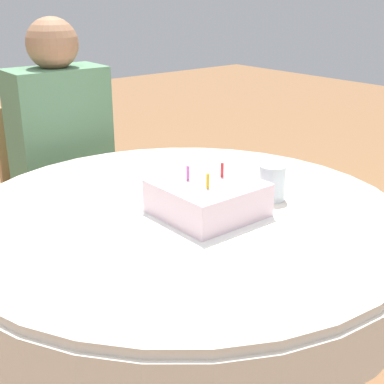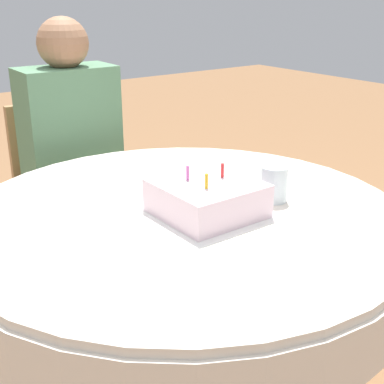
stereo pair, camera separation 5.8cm
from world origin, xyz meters
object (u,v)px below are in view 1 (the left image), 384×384
object	(u,v)px
person	(64,154)
chair	(60,204)
birthday_cake	(208,198)
drinking_glass	(272,182)

from	to	relation	value
person	chair	bearing A→B (deg)	90.00
person	birthday_cake	xyz separation A→B (m)	(-0.03, -0.84, 0.09)
person	drinking_glass	distance (m)	0.89
person	drinking_glass	bearing A→B (deg)	-77.46
birthday_cake	drinking_glass	size ratio (longest dim) A/B	2.42
chair	person	xyz separation A→B (m)	(-0.00, -0.09, 0.23)
chair	birthday_cake	xyz separation A→B (m)	(-0.03, -0.93, 0.32)
birthday_cake	drinking_glass	distance (m)	0.20
chair	person	bearing A→B (deg)	-90.00
person	birthday_cake	size ratio (longest dim) A/B	5.12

